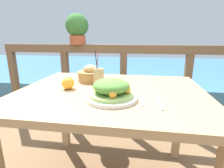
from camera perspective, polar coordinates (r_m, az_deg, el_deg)
patio_table at (r=1.15m, az=-0.31°, el=-6.16°), size 1.18×0.95×0.75m
railing_fence at (r=1.95m, az=3.75°, el=3.66°), size 2.80×0.08×1.00m
sea_backdrop at (r=4.50m, az=6.70°, el=3.56°), size 12.00×4.00×0.36m
salad_plate at (r=0.94m, az=-0.23°, el=-2.20°), size 0.28×0.28×0.12m
drink_glass at (r=1.21m, az=-4.37°, el=2.27°), size 0.07×0.07×0.24m
bread_basket at (r=1.35m, az=-7.11°, el=3.11°), size 0.20×0.20×0.13m
potted_plant at (r=2.03m, az=-11.32°, el=17.55°), size 0.25×0.25×0.32m
fork at (r=0.96m, az=10.44°, el=-5.10°), size 0.03×0.18×0.00m
knife at (r=0.93m, az=15.32°, el=-6.03°), size 0.02×0.18×0.00m
orange_near_basket at (r=1.17m, az=-14.17°, el=0.27°), size 0.08×0.08×0.08m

